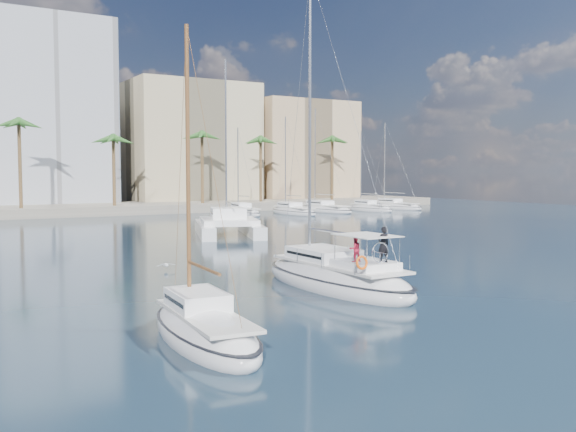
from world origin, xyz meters
TOP-DOWN VIEW (x-y plane):
  - ground at (0.00, 0.00)m, footprint 160.00×160.00m
  - quay at (0.00, 61.00)m, footprint 120.00×14.00m
  - building_beige at (22.00, 70.00)m, footprint 20.00×14.00m
  - building_tan_right at (42.00, 68.00)m, footprint 18.00×12.00m
  - palm_centre at (0.00, 57.00)m, footprint 3.60×3.60m
  - palm_right at (34.00, 57.00)m, footprint 3.60×3.60m
  - main_sloop at (-0.36, -2.64)m, footprint 3.62×11.34m
  - small_sloop at (-10.11, -8.70)m, footprint 3.25×8.27m
  - catamaran at (6.57, 23.87)m, footprint 8.84×12.10m
  - seagull at (-5.57, 7.19)m, footprint 1.15×0.49m
  - moored_yacht_a at (20.00, 47.00)m, footprint 3.37×9.52m
  - moored_yacht_b at (26.50, 45.00)m, footprint 3.32×10.83m
  - moored_yacht_c at (33.00, 47.00)m, footprint 3.98×12.33m
  - moored_yacht_d at (39.50, 45.00)m, footprint 3.52×9.55m
  - moored_yacht_e at (46.00, 47.00)m, footprint 4.61×11.11m

SIDE VIEW (x-z plane):
  - ground at x=0.00m, z-range 0.00..0.00m
  - moored_yacht_a at x=20.00m, z-range -5.95..5.95m
  - moored_yacht_b at x=26.50m, z-range -6.86..6.86m
  - moored_yacht_c at x=33.00m, z-range -7.77..7.77m
  - moored_yacht_d at x=39.50m, z-range -5.95..5.95m
  - moored_yacht_e at x=46.00m, z-range -6.86..6.86m
  - seagull at x=-5.57m, z-range 0.20..0.41m
  - small_sloop at x=-10.11m, z-range -5.38..6.22m
  - main_sloop at x=-0.36m, z-range -7.89..8.94m
  - quay at x=0.00m, z-range 0.00..1.20m
  - catamaran at x=6.57m, z-range -6.90..9.13m
  - building_tan_right at x=42.00m, z-range 0.00..18.00m
  - building_beige at x=22.00m, z-range 0.00..20.00m
  - palm_centre at x=0.00m, z-range 4.13..16.43m
  - palm_right at x=34.00m, z-range 4.13..16.43m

